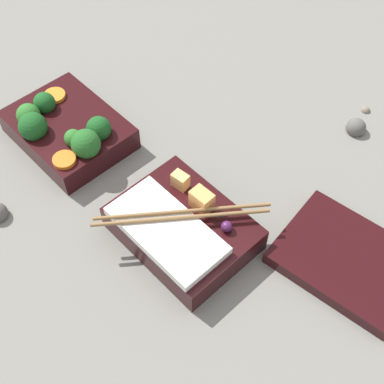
{
  "coord_description": "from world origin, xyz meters",
  "views": [
    {
      "loc": [
        0.41,
        -0.25,
        0.61
      ],
      "look_at": [
        0.1,
        0.05,
        0.04
      ],
      "focal_mm": 50.0,
      "sensor_mm": 36.0,
      "label": 1
    }
  ],
  "objects": [
    {
      "name": "pebble_0",
      "position": [
        0.17,
        0.33,
        0.01
      ],
      "size": [
        0.03,
        0.03,
        0.03
      ],
      "primitive_type": "sphere",
      "color": "#595651",
      "rests_on": "ground_plane"
    },
    {
      "name": "bento_lid",
      "position": [
        0.3,
        0.13,
        0.01
      ],
      "size": [
        0.19,
        0.15,
        0.02
      ],
      "primitive_type": "cube",
      "rotation": [
        0.0,
        0.0,
        0.14
      ],
      "color": "black",
      "rests_on": "ground_plane"
    },
    {
      "name": "bento_tray_rice",
      "position": [
        0.13,
        0.0,
        0.02
      ],
      "size": [
        0.18,
        0.19,
        0.07
      ],
      "color": "black",
      "rests_on": "ground_plane"
    },
    {
      "name": "pebble_1",
      "position": [
        0.15,
        0.38,
        0.0
      ],
      "size": [
        0.01,
        0.01,
        0.01
      ],
      "primitive_type": "sphere",
      "color": "#7A6B5B",
      "rests_on": "ground_plane"
    },
    {
      "name": "ground_plane",
      "position": [
        0.0,
        0.0,
        0.0
      ],
      "size": [
        3.0,
        3.0,
        0.0
      ],
      "primitive_type": "plane",
      "color": "slate"
    },
    {
      "name": "bento_tray_vegetable",
      "position": [
        -0.12,
        -0.01,
        0.03
      ],
      "size": [
        0.18,
        0.13,
        0.07
      ],
      "color": "black",
      "rests_on": "ground_plane"
    }
  ]
}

